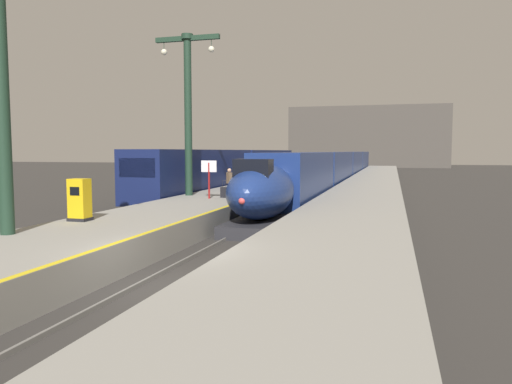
% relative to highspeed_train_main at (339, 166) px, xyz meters
% --- Properties ---
extents(ground_plane, '(260.00, 260.00, 0.00)m').
position_rel_highspeed_train_main_xyz_m(ground_plane, '(0.00, -43.52, -1.98)').
color(ground_plane, '#33302D').
extents(platform_left, '(4.80, 110.00, 1.05)m').
position_rel_highspeed_train_main_xyz_m(platform_left, '(-4.05, -18.77, -1.45)').
color(platform_left, gray).
rests_on(platform_left, ground).
extents(platform_right, '(4.80, 110.00, 1.05)m').
position_rel_highspeed_train_main_xyz_m(platform_right, '(4.05, -18.77, -1.45)').
color(platform_right, gray).
rests_on(platform_right, ground).
extents(platform_left_safety_stripe, '(0.20, 107.80, 0.01)m').
position_rel_highspeed_train_main_xyz_m(platform_left_safety_stripe, '(-1.77, -18.77, -0.92)').
color(platform_left_safety_stripe, yellow).
rests_on(platform_left_safety_stripe, platform_left).
extents(rail_main_left, '(0.08, 110.00, 0.12)m').
position_rel_highspeed_train_main_xyz_m(rail_main_left, '(-0.75, -16.02, -1.92)').
color(rail_main_left, slate).
rests_on(rail_main_left, ground).
extents(rail_main_right, '(0.08, 110.00, 0.12)m').
position_rel_highspeed_train_main_xyz_m(rail_main_right, '(0.75, -16.02, -1.92)').
color(rail_main_right, slate).
rests_on(rail_main_right, ground).
extents(rail_secondary_left, '(0.08, 110.00, 0.12)m').
position_rel_highspeed_train_main_xyz_m(rail_secondary_left, '(-8.85, -16.02, -1.92)').
color(rail_secondary_left, slate).
rests_on(rail_secondary_left, ground).
extents(rail_secondary_right, '(0.08, 110.00, 0.12)m').
position_rel_highspeed_train_main_xyz_m(rail_secondary_right, '(-7.35, -16.02, -1.92)').
color(rail_secondary_right, slate).
rests_on(rail_secondary_right, ground).
extents(highspeed_train_main, '(2.92, 74.93, 3.60)m').
position_rel_highspeed_train_main_xyz_m(highspeed_train_main, '(0.00, 0.00, 0.00)').
color(highspeed_train_main, navy).
rests_on(highspeed_train_main, ground).
extents(regional_train_adjacent, '(2.85, 36.60, 3.80)m').
position_rel_highspeed_train_main_xyz_m(regional_train_adjacent, '(-8.10, -12.51, 0.15)').
color(regional_train_adjacent, '#141E4C').
rests_on(regional_train_adjacent, ground).
extents(station_column_near, '(4.00, 0.68, 9.78)m').
position_rel_highspeed_train_main_xyz_m(station_column_near, '(-5.85, -42.73, 5.02)').
color(station_column_near, '#1E3828').
rests_on(station_column_near, platform_left).
extents(station_column_mid, '(4.00, 0.68, 9.46)m').
position_rel_highspeed_train_main_xyz_m(station_column_mid, '(-5.90, -28.42, 4.75)').
color(station_column_mid, '#1E3828').
rests_on(station_column_mid, platform_left).
extents(passenger_near_edge, '(0.42, 0.44, 1.69)m').
position_rel_highspeed_train_main_xyz_m(passenger_near_edge, '(-2.86, -29.80, 0.06)').
color(passenger_near_edge, '#23232D').
rests_on(passenger_near_edge, platform_left).
extents(rolling_suitcase, '(0.40, 0.22, 0.98)m').
position_rel_highspeed_train_main_xyz_m(rolling_suitcase, '(-3.36, -29.29, -0.62)').
color(rolling_suitcase, black).
rests_on(rolling_suitcase, platform_left).
extents(ticket_machine_yellow, '(0.76, 0.62, 1.60)m').
position_rel_highspeed_train_main_xyz_m(ticket_machine_yellow, '(-5.55, -39.49, -0.18)').
color(ticket_machine_yellow, yellow).
rests_on(ticket_machine_yellow, platform_left).
extents(departure_info_board, '(0.90, 0.10, 2.12)m').
position_rel_highspeed_train_main_xyz_m(departure_info_board, '(-4.00, -30.00, 0.58)').
color(departure_info_board, maroon).
rests_on(departure_info_board, platform_left).
extents(terminus_back_wall, '(36.00, 2.00, 14.00)m').
position_rel_highspeed_train_main_xyz_m(terminus_back_wall, '(0.00, 58.48, 5.02)').
color(terminus_back_wall, '#4C4742').
rests_on(terminus_back_wall, ground).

